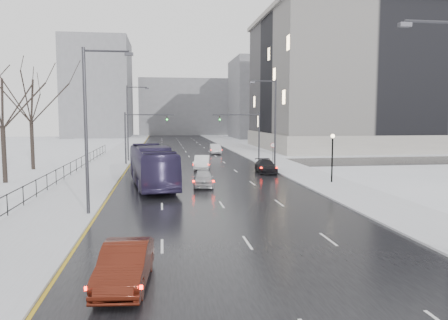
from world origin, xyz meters
name	(u,v)px	position (x,y,z in m)	size (l,w,h in m)	color
road	(188,155)	(0.00, 60.00, 0.02)	(16.00, 150.00, 0.04)	black
cross_road	(194,164)	(0.00, 48.00, 0.02)	(130.00, 10.00, 0.04)	black
sidewalk_left	(118,156)	(-10.50, 60.00, 0.08)	(5.00, 150.00, 0.16)	silver
sidewalk_right	(255,154)	(10.50, 60.00, 0.08)	(5.00, 150.00, 0.16)	silver
park_strip	(52,157)	(-20.00, 60.00, 0.06)	(14.00, 150.00, 0.12)	white
tree_park_d	(6,184)	(-17.80, 34.00, 0.00)	(8.75, 8.75, 12.50)	black
tree_park_e	(33,170)	(-18.20, 44.00, 0.00)	(9.45, 9.45, 13.50)	black
iron_fence	(50,179)	(-13.00, 30.00, 0.91)	(0.06, 70.00, 1.30)	black
streetlight_r_mid	(273,120)	(8.17, 40.00, 5.62)	(2.95, 0.25, 10.00)	#2D2D33
streetlight_l_near	(90,123)	(-8.17, 20.00, 5.62)	(2.95, 0.25, 10.00)	#2D2D33
streetlight_l_far	(129,119)	(-8.17, 52.00, 5.62)	(2.95, 0.25, 10.00)	#2D2D33
lamppost_r_mid	(332,151)	(11.00, 30.00, 2.94)	(0.36, 0.36, 4.28)	black
mast_signal_right	(251,131)	(7.33, 48.00, 4.11)	(6.10, 0.33, 6.50)	#2D2D33
mast_signal_left	(134,132)	(-7.33, 48.00, 4.11)	(6.10, 0.33, 6.50)	#2D2D33
no_uturn_sign	(273,147)	(9.20, 44.00, 2.30)	(0.60, 0.06, 2.70)	#2D2D33
civic_building	(369,89)	(35.00, 72.00, 11.21)	(41.00, 31.00, 24.80)	gray
bldg_far_right	(275,99)	(28.00, 115.00, 11.00)	(24.00, 20.00, 22.00)	slate
bldg_far_left	(99,89)	(-22.00, 125.00, 14.00)	(18.00, 22.00, 28.00)	slate
bldg_far_center	(186,107)	(4.00, 140.00, 9.00)	(30.00, 18.00, 18.00)	slate
sedan_left_near	(125,265)	(-5.28, 8.47, 0.79)	(1.59, 4.55, 1.50)	#46150C
bus	(152,166)	(-4.80, 30.75, 1.77)	(2.91, 12.45, 3.47)	#292242
sedan_center_near	(203,178)	(-0.50, 29.84, 0.75)	(1.69, 4.19, 1.43)	#B3B4B8
sedan_right_near	(202,162)	(0.50, 42.11, 0.82)	(1.65, 4.72, 1.56)	white
sedan_right_far	(266,166)	(6.93, 38.12, 0.73)	(1.92, 4.72, 1.37)	black
sedan_right_distant	(215,149)	(4.50, 62.35, 0.82)	(1.64, 4.71, 1.55)	silver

